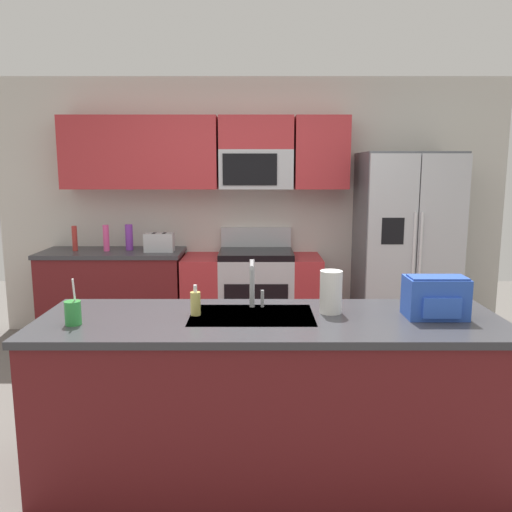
# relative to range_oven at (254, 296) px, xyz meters

# --- Properties ---
(ground_plane) EXTENTS (9.00, 9.00, 0.00)m
(ground_plane) POSITION_rel_range_oven_xyz_m (-0.01, -1.80, -0.44)
(ground_plane) COLOR #66605B
(ground_plane) RESTS_ON ground
(kitchen_wall_unit) EXTENTS (5.20, 0.43, 2.60)m
(kitchen_wall_unit) POSITION_rel_range_oven_xyz_m (-0.15, 0.28, 1.03)
(kitchen_wall_unit) COLOR beige
(kitchen_wall_unit) RESTS_ON ground
(back_counter) EXTENTS (1.39, 0.63, 0.90)m
(back_counter) POSITION_rel_range_oven_xyz_m (-1.38, -0.00, 0.01)
(back_counter) COLOR maroon
(back_counter) RESTS_ON ground
(range_oven) EXTENTS (1.36, 0.61, 1.10)m
(range_oven) POSITION_rel_range_oven_xyz_m (0.00, 0.00, 0.00)
(range_oven) COLOR #B7BABF
(range_oven) RESTS_ON ground
(refrigerator) EXTENTS (0.90, 0.76, 1.85)m
(refrigerator) POSITION_rel_range_oven_xyz_m (1.49, -0.07, 0.48)
(refrigerator) COLOR #4C4F54
(refrigerator) RESTS_ON ground
(island_counter) EXTENTS (2.52, 0.81, 0.90)m
(island_counter) POSITION_rel_range_oven_xyz_m (0.11, -2.32, 0.01)
(island_counter) COLOR maroon
(island_counter) RESTS_ON ground
(toaster) EXTENTS (0.28, 0.16, 0.18)m
(toaster) POSITION_rel_range_oven_xyz_m (-0.90, -0.05, 0.55)
(toaster) COLOR #B7BABF
(toaster) RESTS_ON back_counter
(pepper_mill) EXTENTS (0.05, 0.05, 0.24)m
(pepper_mill) POSITION_rel_range_oven_xyz_m (-1.74, -0.00, 0.58)
(pepper_mill) COLOR #B2332D
(pepper_mill) RESTS_ON back_counter
(bottle_pink) EXTENTS (0.06, 0.06, 0.26)m
(bottle_pink) POSITION_rel_range_oven_xyz_m (-1.43, -0.02, 0.58)
(bottle_pink) COLOR #EA4C93
(bottle_pink) RESTS_ON back_counter
(bottle_purple) EXTENTS (0.07, 0.07, 0.25)m
(bottle_purple) POSITION_rel_range_oven_xyz_m (-1.22, 0.05, 0.58)
(bottle_purple) COLOR purple
(bottle_purple) RESTS_ON back_counter
(sink_faucet) EXTENTS (0.08, 0.21, 0.28)m
(sink_faucet) POSITION_rel_range_oven_xyz_m (0.02, -2.13, 0.62)
(sink_faucet) COLOR #B7BABF
(sink_faucet) RESTS_ON island_counter
(drink_cup_green) EXTENTS (0.08, 0.08, 0.24)m
(drink_cup_green) POSITION_rel_range_oven_xyz_m (-0.91, -2.45, 0.52)
(drink_cup_green) COLOR green
(drink_cup_green) RESTS_ON island_counter
(soap_dispenser) EXTENTS (0.06, 0.06, 0.17)m
(soap_dispenser) POSITION_rel_range_oven_xyz_m (-0.30, -2.27, 0.53)
(soap_dispenser) COLOR #D8CC66
(soap_dispenser) RESTS_ON island_counter
(paper_towel_roll) EXTENTS (0.12, 0.12, 0.24)m
(paper_towel_roll) POSITION_rel_range_oven_xyz_m (0.45, -2.22, 0.58)
(paper_towel_roll) COLOR white
(paper_towel_roll) RESTS_ON island_counter
(backpack) EXTENTS (0.32, 0.22, 0.23)m
(backpack) POSITION_rel_range_oven_xyz_m (1.01, -2.31, 0.57)
(backpack) COLOR blue
(backpack) RESTS_ON island_counter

